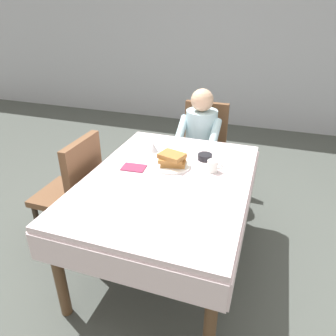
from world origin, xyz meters
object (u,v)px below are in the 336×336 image
(dining_table_main, at_px, (167,189))
(cup_coffee, at_px, (213,166))
(chair_left_side, at_px, (75,186))
(syrup_pitcher, at_px, (153,147))
(knife_right_of_plate, at_px, (196,171))
(spoon_near_edge, at_px, (149,188))
(plate_breakfast, at_px, (172,165))
(fork_left_of_plate, at_px, (147,163))
(diner_person, at_px, (200,136))
(breakfast_stack, at_px, (172,159))
(bowl_butter, at_px, (205,157))
(chair_diner, at_px, (203,143))

(dining_table_main, height_order, cup_coffee, cup_coffee)
(chair_left_side, bearing_deg, syrup_pitcher, -54.06)
(dining_table_main, xyz_separation_m, knife_right_of_plate, (0.16, 0.16, 0.09))
(knife_right_of_plate, relative_size, spoon_near_edge, 1.33)
(plate_breakfast, height_order, fork_left_of_plate, plate_breakfast)
(diner_person, relative_size, cup_coffee, 9.91)
(breakfast_stack, bearing_deg, chair_left_side, -166.54)
(diner_person, distance_m, fork_left_of_plate, 0.88)
(dining_table_main, relative_size, fork_left_of_plate, 8.47)
(diner_person, bearing_deg, cup_coffee, 109.29)
(plate_breakfast, xyz_separation_m, breakfast_stack, (0.01, -0.01, 0.05))
(chair_left_side, height_order, knife_right_of_plate, chair_left_side)
(cup_coffee, bearing_deg, plate_breakfast, -177.11)
(syrup_pitcher, bearing_deg, bowl_butter, -1.06)
(syrup_pitcher, bearing_deg, chair_left_side, -144.06)
(diner_person, height_order, cup_coffee, diner_person)
(bowl_butter, relative_size, fork_left_of_plate, 0.61)
(diner_person, height_order, plate_breakfast, diner_person)
(syrup_pitcher, distance_m, knife_right_of_plate, 0.46)
(spoon_near_edge, bearing_deg, bowl_butter, 63.87)
(breakfast_stack, bearing_deg, knife_right_of_plate, -4.52)
(diner_person, bearing_deg, plate_breakfast, 88.89)
(plate_breakfast, relative_size, breakfast_stack, 1.32)
(breakfast_stack, height_order, syrup_pitcher, breakfast_stack)
(chair_left_side, relative_size, fork_left_of_plate, 5.17)
(dining_table_main, height_order, plate_breakfast, plate_breakfast)
(knife_right_of_plate, bearing_deg, chair_diner, 7.30)
(plate_breakfast, distance_m, knife_right_of_plate, 0.19)
(chair_diner, relative_size, syrup_pitcher, 11.63)
(diner_person, height_order, breakfast_stack, diner_person)
(chair_diner, xyz_separation_m, bowl_butter, (0.19, -0.80, 0.23))
(dining_table_main, xyz_separation_m, fork_left_of_plate, (-0.22, 0.16, 0.09))
(knife_right_of_plate, bearing_deg, fork_left_of_plate, 87.48)
(dining_table_main, xyz_separation_m, cup_coffee, (0.27, 0.20, 0.13))
(plate_breakfast, distance_m, bowl_butter, 0.28)
(dining_table_main, bearing_deg, plate_breakfast, 98.67)
(chair_left_side, xyz_separation_m, knife_right_of_plate, (0.93, 0.16, 0.21))
(diner_person, relative_size, fork_left_of_plate, 6.22)
(diner_person, distance_m, chair_left_side, 1.27)
(dining_table_main, relative_size, chair_diner, 1.64)
(chair_left_side, relative_size, spoon_near_edge, 6.20)
(syrup_pitcher, bearing_deg, dining_table_main, -56.75)
(plate_breakfast, bearing_deg, cup_coffee, 2.89)
(fork_left_of_plate, bearing_deg, cup_coffee, -84.72)
(chair_diner, bearing_deg, dining_table_main, 90.59)
(diner_person, xyz_separation_m, breakfast_stack, (-0.01, -0.83, 0.13))
(breakfast_stack, relative_size, knife_right_of_plate, 1.06)
(cup_coffee, bearing_deg, knife_right_of_plate, -162.40)
(breakfast_stack, bearing_deg, plate_breakfast, 133.46)
(syrup_pitcher, relative_size, knife_right_of_plate, 0.40)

